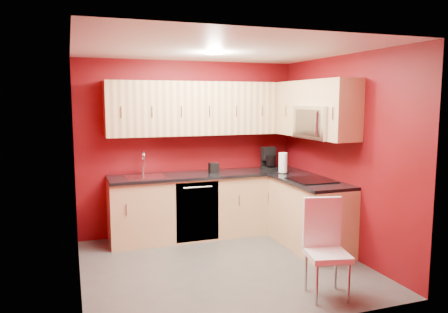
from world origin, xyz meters
TOP-DOWN VIEW (x-y plane):
  - floor at (0.00, 0.00)m, footprint 3.20×3.20m
  - ceiling at (0.00, 0.00)m, footprint 3.20×3.20m
  - wall_back at (0.00, 1.50)m, footprint 3.20×0.00m
  - wall_front at (0.00, -1.50)m, footprint 3.20×0.00m
  - wall_left at (-1.60, 0.00)m, footprint 0.00×3.00m
  - wall_right at (1.60, 0.00)m, footprint 0.00×3.00m
  - base_cabinets_back at (0.20, 1.20)m, footprint 2.80×0.60m
  - base_cabinets_right at (1.30, 0.25)m, footprint 0.60×1.30m
  - countertop_back at (0.20, 1.19)m, footprint 2.80×0.63m
  - countertop_right at (1.29, 0.23)m, footprint 0.63×1.27m
  - upper_cabinets_back at (0.20, 1.32)m, footprint 2.80×0.35m
  - upper_cabinets_right at (1.42, 0.44)m, footprint 0.35×1.55m
  - microwave at (1.39, 0.20)m, footprint 0.42×0.76m
  - cooktop at (1.28, 0.20)m, footprint 0.50×0.55m
  - sink at (-0.70, 1.20)m, footprint 0.52×0.42m
  - dishwasher_front at (-0.05, 0.91)m, footprint 0.60×0.02m
  - downlight at (0.00, 0.30)m, footprint 0.20×0.20m
  - coffee_maker at (1.19, 1.23)m, footprint 0.23×0.29m
  - napkin_holder at (0.28, 1.22)m, footprint 0.13×0.13m
  - paper_towel at (1.20, 0.85)m, footprint 0.19×0.19m
  - dining_chair at (0.70, -1.10)m, footprint 0.47×0.49m

SIDE VIEW (x-z plane):
  - floor at x=0.00m, z-range 0.00..0.00m
  - base_cabinets_back at x=0.20m, z-range 0.00..0.87m
  - base_cabinets_right at x=1.30m, z-range 0.00..0.87m
  - dishwasher_front at x=-0.05m, z-range 0.03..0.84m
  - dining_chair at x=0.70m, z-range 0.00..0.97m
  - countertop_back at x=0.20m, z-range 0.87..0.91m
  - countertop_right at x=1.29m, z-range 0.87..0.91m
  - cooktop at x=1.28m, z-range 0.91..0.92m
  - sink at x=-0.70m, z-range 0.77..1.12m
  - napkin_holder at x=0.28m, z-range 0.91..1.05m
  - paper_towel at x=1.20m, z-range 0.91..1.20m
  - coffee_maker at x=1.19m, z-range 0.91..1.24m
  - wall_back at x=0.00m, z-range -0.35..2.85m
  - wall_front at x=0.00m, z-range -0.35..2.85m
  - wall_left at x=-1.60m, z-range -0.25..2.75m
  - wall_right at x=1.60m, z-range -0.25..2.75m
  - microwave at x=1.39m, z-range 1.45..1.87m
  - upper_cabinets_back at x=0.20m, z-range 1.45..2.20m
  - upper_cabinets_right at x=1.42m, z-range 1.51..2.26m
  - downlight at x=0.00m, z-range 2.48..2.49m
  - ceiling at x=0.00m, z-range 2.50..2.50m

